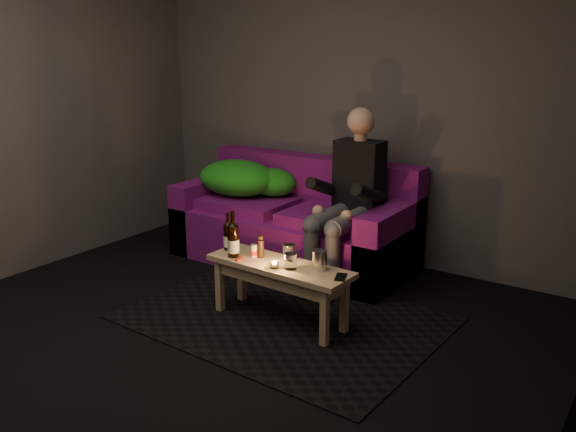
% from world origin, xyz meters
% --- Properties ---
extents(floor, '(4.50, 4.50, 0.00)m').
position_xyz_m(floor, '(0.00, 0.00, 0.00)').
color(floor, black).
rests_on(floor, ground).
extents(room, '(4.50, 4.50, 4.50)m').
position_xyz_m(room, '(0.00, 0.47, 1.64)').
color(room, silver).
rests_on(room, ground).
extents(rug, '(2.05, 1.53, 0.01)m').
position_xyz_m(rug, '(0.22, 0.82, 0.00)').
color(rug, black).
rests_on(rug, floor).
extents(sofa, '(1.96, 0.88, 0.84)m').
position_xyz_m(sofa, '(-0.35, 1.82, 0.31)').
color(sofa, '#770F6D').
rests_on(sofa, floor).
extents(green_blanket, '(0.86, 0.59, 0.29)m').
position_xyz_m(green_blanket, '(-0.88, 1.81, 0.64)').
color(green_blanket, '#23971B').
rests_on(green_blanket, sofa).
extents(person, '(0.35, 0.81, 1.31)m').
position_xyz_m(person, '(0.23, 1.66, 0.68)').
color(person, black).
rests_on(person, sofa).
extents(coffee_table, '(1.00, 0.36, 0.41)m').
position_xyz_m(coffee_table, '(0.22, 0.77, 0.33)').
color(coffee_table, tan).
rests_on(coffee_table, rug).
extents(beer_bottle_a, '(0.07, 0.07, 0.26)m').
position_xyz_m(beer_bottle_a, '(-0.22, 0.79, 0.50)').
color(beer_bottle_a, black).
rests_on(beer_bottle_a, coffee_table).
extents(beer_bottle_b, '(0.08, 0.08, 0.31)m').
position_xyz_m(beer_bottle_b, '(-0.11, 0.71, 0.52)').
color(beer_bottle_b, black).
rests_on(beer_bottle_b, coffee_table).
extents(salt_shaker, '(0.05, 0.05, 0.09)m').
position_xyz_m(salt_shaker, '(0.01, 0.77, 0.45)').
color(salt_shaker, silver).
rests_on(salt_shaker, coffee_table).
extents(pepper_mill, '(0.05, 0.05, 0.12)m').
position_xyz_m(pepper_mill, '(0.05, 0.79, 0.46)').
color(pepper_mill, black).
rests_on(pepper_mill, coffee_table).
extents(tumbler_back, '(0.11, 0.11, 0.10)m').
position_xyz_m(tumbler_back, '(0.22, 0.87, 0.46)').
color(tumbler_back, white).
rests_on(tumbler_back, coffee_table).
extents(tealight, '(0.06, 0.06, 0.04)m').
position_xyz_m(tealight, '(0.24, 0.68, 0.43)').
color(tealight, white).
rests_on(tealight, coffee_table).
extents(tumbler_front, '(0.10, 0.10, 0.10)m').
position_xyz_m(tumbler_front, '(0.33, 0.73, 0.46)').
color(tumbler_front, white).
rests_on(tumbler_front, coffee_table).
extents(steel_cup, '(0.11, 0.11, 0.12)m').
position_xyz_m(steel_cup, '(0.49, 0.81, 0.47)').
color(steel_cup, silver).
rests_on(steel_cup, coffee_table).
extents(smartphone, '(0.10, 0.14, 0.01)m').
position_xyz_m(smartphone, '(0.67, 0.77, 0.41)').
color(smartphone, black).
rests_on(smartphone, coffee_table).
extents(red_lighter, '(0.02, 0.07, 0.01)m').
position_xyz_m(red_lighter, '(-0.03, 0.67, 0.41)').
color(red_lighter, red).
rests_on(red_lighter, coffee_table).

